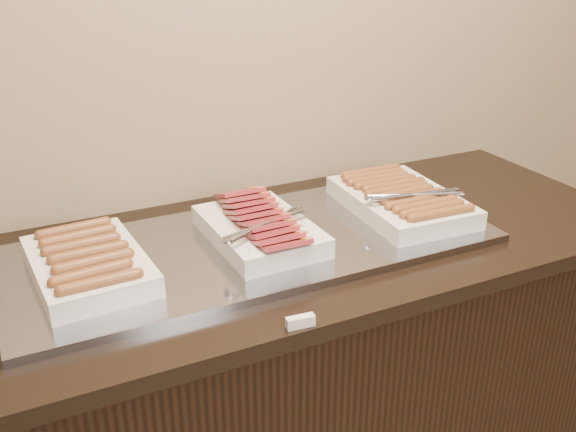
# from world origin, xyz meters

# --- Properties ---
(counter) EXTENTS (2.06, 0.76, 0.90)m
(counter) POSITION_xyz_m (0.00, 2.13, 0.45)
(counter) COLOR black
(counter) RESTS_ON ground
(warming_tray) EXTENTS (1.20, 0.50, 0.02)m
(warming_tray) POSITION_xyz_m (-0.02, 2.13, 0.91)
(warming_tray) COLOR #9396A0
(warming_tray) RESTS_ON counter
(dish_left) EXTENTS (0.25, 0.36, 0.07)m
(dish_left) POSITION_xyz_m (-0.42, 2.13, 0.95)
(dish_left) COLOR silver
(dish_left) RESTS_ON warming_tray
(dish_center) EXTENTS (0.27, 0.37, 0.10)m
(dish_center) POSITION_xyz_m (-0.01, 2.13, 0.96)
(dish_center) COLOR silver
(dish_center) RESTS_ON warming_tray
(dish_right) EXTENTS (0.29, 0.41, 0.08)m
(dish_right) POSITION_xyz_m (0.42, 2.13, 0.95)
(dish_right) COLOR silver
(dish_right) RESTS_ON warming_tray
(label_holder) EXTENTS (0.06, 0.02, 0.02)m
(label_holder) POSITION_xyz_m (-0.08, 1.77, 0.91)
(label_holder) COLOR silver
(label_holder) RESTS_ON counter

